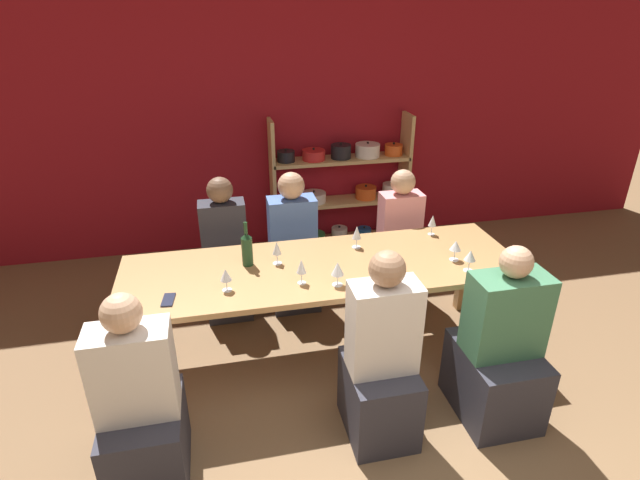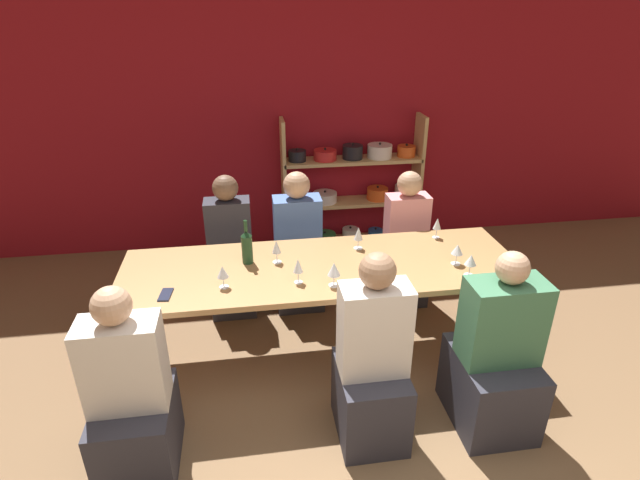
% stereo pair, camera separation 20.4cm
% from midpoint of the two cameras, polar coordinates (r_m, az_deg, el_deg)
% --- Properties ---
extents(wall_back_red, '(8.80, 0.06, 2.70)m').
position_cam_midpoint_polar(wall_back_red, '(5.30, -4.68, 13.52)').
color(wall_back_red, maroon).
rests_on(wall_back_red, ground_plane).
extents(shelf_unit, '(1.48, 0.30, 1.40)m').
position_cam_midpoint_polar(shelf_unit, '(5.42, 1.31, 5.44)').
color(shelf_unit, tan).
rests_on(shelf_unit, ground_plane).
extents(dining_table, '(2.80, 0.90, 0.77)m').
position_cam_midpoint_polar(dining_table, '(3.55, -1.30, -4.07)').
color(dining_table, '#AD7F4C').
rests_on(dining_table, ground_plane).
extents(wine_bottle_green, '(0.08, 0.08, 0.32)m').
position_cam_midpoint_polar(wine_bottle_green, '(3.51, -9.99, -0.98)').
color(wine_bottle_green, '#19381E').
rests_on(wine_bottle_green, dining_table).
extents(wine_glass_red_a, '(0.08, 0.08, 0.17)m').
position_cam_midpoint_polar(wine_glass_red_a, '(3.21, 0.22, -3.39)').
color(wine_glass_red_a, white).
rests_on(wine_glass_red_a, dining_table).
extents(wine_glass_white_a, '(0.06, 0.06, 0.16)m').
position_cam_midpoint_polar(wine_glass_white_a, '(4.00, 11.32, 2.08)').
color(wine_glass_white_a, white).
rests_on(wine_glass_white_a, dining_table).
extents(wine_glass_red_b, '(0.08, 0.08, 0.16)m').
position_cam_midpoint_polar(wine_glass_red_b, '(3.51, 15.21, -1.82)').
color(wine_glass_red_b, white).
rests_on(wine_glass_red_b, dining_table).
extents(wine_glass_red_c, '(0.07, 0.07, 0.17)m').
position_cam_midpoint_polar(wine_glass_red_c, '(3.71, 2.66, 0.76)').
color(wine_glass_red_c, white).
rests_on(wine_glass_red_c, dining_table).
extents(wine_glass_empty_a, '(0.07, 0.07, 0.15)m').
position_cam_midpoint_polar(wine_glass_empty_a, '(3.23, -12.51, -3.99)').
color(wine_glass_empty_a, white).
rests_on(wine_glass_empty_a, dining_table).
extents(wine_glass_red_d, '(0.07, 0.07, 0.17)m').
position_cam_midpoint_polar(wine_glass_red_d, '(3.24, -3.94, -3.13)').
color(wine_glass_red_d, white).
rests_on(wine_glass_red_d, dining_table).
extents(wine_glass_red_e, '(0.07, 0.07, 0.17)m').
position_cam_midpoint_polar(wine_glass_red_e, '(3.50, -6.62, -1.03)').
color(wine_glass_red_e, white).
rests_on(wine_glass_red_e, dining_table).
extents(wine_glass_empty_b, '(0.08, 0.08, 0.15)m').
position_cam_midpoint_polar(wine_glass_empty_b, '(3.63, 13.71, -0.69)').
color(wine_glass_empty_b, white).
rests_on(wine_glass_empty_b, dining_table).
extents(cell_phone, '(0.09, 0.16, 0.01)m').
position_cam_midpoint_polar(cell_phone, '(3.28, -18.67, -6.53)').
color(cell_phone, '#1E2338').
rests_on(cell_phone, dining_table).
extents(person_near_a, '(0.42, 0.53, 1.19)m').
position_cam_midpoint_polar(person_near_a, '(3.05, -21.61, -18.08)').
color(person_near_a, '#2D2D38').
rests_on(person_near_a, ground_plane).
extents(person_far_a, '(0.40, 0.50, 1.21)m').
position_cam_midpoint_polar(person_far_a, '(4.36, -4.44, -1.87)').
color(person_far_a, '#2D2D38').
rests_on(person_far_a, ground_plane).
extents(person_near_b, '(0.46, 0.57, 1.21)m').
position_cam_midpoint_polar(person_near_b, '(3.37, 18.03, -12.65)').
color(person_near_b, '#2D2D38').
rests_on(person_near_b, ground_plane).
extents(person_far_b, '(0.37, 0.46, 1.21)m').
position_cam_midpoint_polar(person_far_b, '(4.30, -11.99, -2.67)').
color(person_far_b, '#2D2D38').
rests_on(person_far_b, ground_plane).
extents(person_near_c, '(0.40, 0.50, 1.26)m').
position_cam_midpoint_polar(person_near_c, '(3.08, 5.00, -14.68)').
color(person_near_c, '#2D2D38').
rests_on(person_near_c, ground_plane).
extents(person_far_c, '(0.36, 0.45, 1.19)m').
position_cam_midpoint_polar(person_far_c, '(4.48, 7.61, -1.21)').
color(person_far_c, '#2D2D38').
rests_on(person_far_c, ground_plane).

